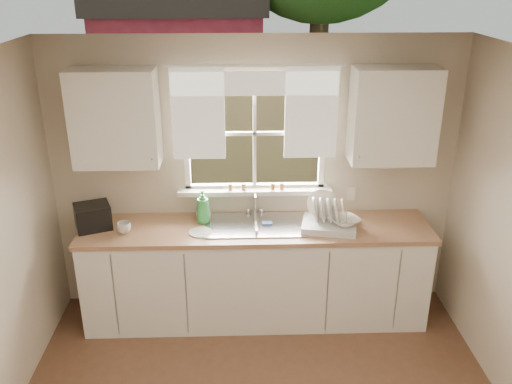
{
  "coord_description": "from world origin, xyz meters",
  "views": [
    {
      "loc": [
        -0.14,
        -2.53,
        2.99
      ],
      "look_at": [
        0.0,
        1.65,
        1.25
      ],
      "focal_mm": 38.0,
      "sensor_mm": 36.0,
      "label": 1
    }
  ],
  "objects_px": {
    "dish_rack": "(329,220)",
    "soap_bottle_a": "(203,206)",
    "black_appliance": "(93,216)",
    "cup": "(124,228)"
  },
  "relations": [
    {
      "from": "black_appliance",
      "to": "soap_bottle_a",
      "type": "bearing_deg",
      "value": -17.19
    },
    {
      "from": "dish_rack",
      "to": "soap_bottle_a",
      "type": "height_order",
      "value": "soap_bottle_a"
    },
    {
      "from": "dish_rack",
      "to": "black_appliance",
      "type": "relative_size",
      "value": 1.78
    },
    {
      "from": "dish_rack",
      "to": "cup",
      "type": "relative_size",
      "value": 4.33
    },
    {
      "from": "dish_rack",
      "to": "soap_bottle_a",
      "type": "distance_m",
      "value": 1.1
    },
    {
      "from": "soap_bottle_a",
      "to": "black_appliance",
      "type": "bearing_deg",
      "value": -154.98
    },
    {
      "from": "cup",
      "to": "soap_bottle_a",
      "type": "bearing_deg",
      "value": 27.89
    },
    {
      "from": "soap_bottle_a",
      "to": "black_appliance",
      "type": "xyz_separation_m",
      "value": [
        -0.94,
        -0.07,
        -0.05
      ]
    },
    {
      "from": "soap_bottle_a",
      "to": "black_appliance",
      "type": "relative_size",
      "value": 1.07
    },
    {
      "from": "dish_rack",
      "to": "cup",
      "type": "bearing_deg",
      "value": -179.05
    }
  ]
}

